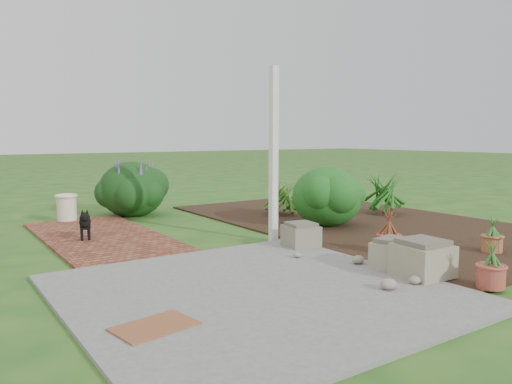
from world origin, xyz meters
TOP-DOWN VIEW (x-y plane):
  - ground at (0.00, 0.00)m, footprint 80.00×80.00m
  - concrete_patio at (-1.25, -1.75)m, footprint 3.50×3.50m
  - brick_path at (-1.70, 1.75)m, footprint 1.60×3.50m
  - garden_bed at (2.50, 0.50)m, footprint 4.00×7.00m
  - veranda_post at (0.30, 0.10)m, footprint 0.10×0.10m
  - stone_trough_near at (0.48, -1.99)m, footprint 0.53×0.53m
  - stone_trough_mid at (0.48, -2.35)m, footprint 0.54×0.54m
  - stone_trough_far at (0.33, -0.50)m, footprint 0.47×0.47m
  - coir_doormat at (-2.45, -2.12)m, footprint 0.67×0.50m
  - black_dog at (-1.98, 1.57)m, footprint 0.22×0.48m
  - cream_ceramic_urn at (-1.80, 3.41)m, footprint 0.41×0.41m
  - evergreen_shrub at (1.76, 0.58)m, footprint 1.36×1.36m
  - agapanthus_clump_back at (3.51, 0.88)m, footprint 1.28×1.28m
  - agapanthus_clump_front at (1.81, 1.92)m, footprint 1.16×1.16m
  - terracotta_pot_bronze at (1.06, -1.39)m, footprint 0.38×0.38m
  - terracotta_pot_small_left at (2.20, -2.11)m, footprint 0.26×0.26m
  - terracotta_pot_small_right at (0.72, -2.98)m, footprint 0.30×0.30m
  - purple_flowering_bush at (-0.55, 3.53)m, footprint 1.39×1.39m

SIDE VIEW (x-z plane):
  - ground at x=0.00m, z-range 0.00..0.00m
  - garden_bed at x=2.50m, z-range 0.00..0.03m
  - concrete_patio at x=-1.25m, z-range 0.00..0.04m
  - brick_path at x=-1.70m, z-range 0.00..0.04m
  - coir_doormat at x=-2.45m, z-range 0.04..0.06m
  - terracotta_pot_small_left at x=2.20m, z-range 0.03..0.24m
  - terracotta_pot_small_right at x=0.72m, z-range 0.03..0.26m
  - terracotta_pot_bronze at x=1.06m, z-range 0.03..0.27m
  - stone_trough_far at x=0.33m, z-range 0.04..0.32m
  - stone_trough_near at x=0.48m, z-range 0.04..0.34m
  - stone_trough_mid at x=0.48m, z-range 0.04..0.38m
  - cream_ceramic_urn at x=-1.80m, z-range 0.04..0.48m
  - black_dog at x=-1.98m, z-range 0.08..0.49m
  - agapanthus_clump_front at x=1.81m, z-range 0.03..0.85m
  - agapanthus_clump_back at x=3.51m, z-range 0.03..1.00m
  - evergreen_shrub at x=1.76m, z-range 0.03..1.04m
  - purple_flowering_bush at x=-0.55m, z-range 0.00..1.07m
  - veranda_post at x=0.30m, z-range 0.00..2.50m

